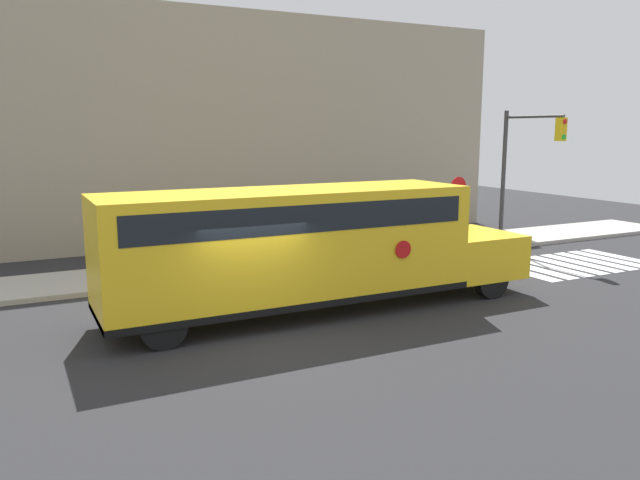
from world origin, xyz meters
The scene contains 7 objects.
ground_plane centered at (0.00, 0.00, 0.00)m, with size 60.00×60.00×0.00m, color #28282B.
sidewalk_strip centered at (0.00, 6.50, 0.07)m, with size 44.00×3.00×0.15m.
building_backdrop centered at (0.00, 13.00, 4.58)m, with size 32.00×4.00×9.15m.
crosswalk_stripes centered at (12.49, 2.00, 0.00)m, with size 5.40×3.20×0.01m.
school_bus centered at (1.82, 0.99, 1.78)m, with size 11.37×2.57×3.12m.
stop_sign centered at (10.44, 5.74, 1.86)m, with size 0.71×0.10×2.81m.
traffic_light centered at (12.51, 4.65, 3.47)m, with size 0.28×2.90×5.25m.
Camera 1 is at (-4.72, -12.74, 4.55)m, focal length 35.00 mm.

